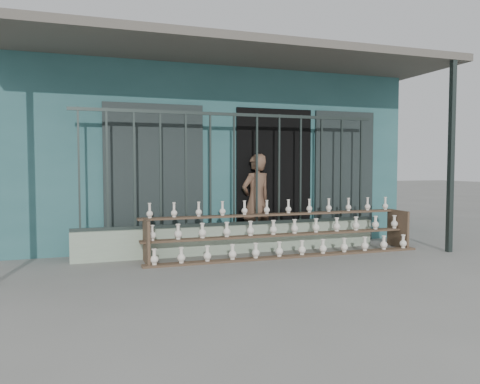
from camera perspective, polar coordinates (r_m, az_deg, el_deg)
name	(u,v)px	position (r m, az deg, el deg)	size (l,w,h in m)	color
ground	(264,270)	(6.42, 2.90, -9.43)	(60.00, 60.00, 0.00)	slate
workshop_building	(193,156)	(10.32, -5.75, 4.42)	(7.40, 6.60, 3.21)	#2F6265
parapet_wall	(234,239)	(7.58, -0.73, -5.73)	(5.00, 0.20, 0.45)	#9EB299
security_fence	(234,169)	(7.49, -0.74, 2.79)	(5.00, 0.04, 1.80)	#283330
shelf_rack	(284,232)	(7.43, 5.42, -4.88)	(4.50, 0.68, 0.85)	brown
elderly_woman	(256,201)	(8.01, 1.99, -1.09)	(0.59, 0.39, 1.61)	brown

